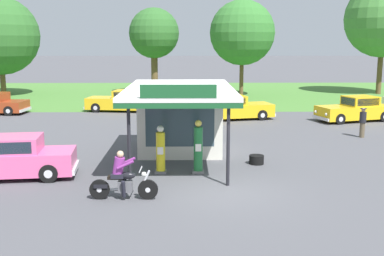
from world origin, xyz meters
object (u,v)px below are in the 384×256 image
featured_classic_sedan (4,159)px  spare_tire_stack (256,160)px  gas_pump_nearside (161,152)px  motorcycle_with_rider (122,179)px  parked_car_back_row_far_left (355,110)px  gas_pump_offside (198,149)px  parked_car_back_row_centre_right (230,109)px  parked_car_second_row_spare (124,102)px  bystander_strolling_foreground (363,122)px

featured_classic_sedan → spare_tire_stack: 9.73m
gas_pump_nearside → motorcycle_with_rider: gas_pump_nearside is taller
motorcycle_with_rider → parked_car_back_row_far_left: motorcycle_with_rider is taller
featured_classic_sedan → parked_car_back_row_far_left: size_ratio=1.05×
motorcycle_with_rider → gas_pump_nearside: bearing=70.9°
gas_pump_offside → parked_car_back_row_centre_right: (2.39, 12.61, -0.24)m
gas_pump_offside → featured_classic_sedan: gas_pump_offside is taller
parked_car_second_row_spare → spare_tire_stack: 16.74m
spare_tire_stack → bystander_strolling_foreground: bearing=40.5°
parked_car_second_row_spare → parked_car_back_row_far_left: 15.72m
gas_pump_offside → motorcycle_with_rider: size_ratio=0.94×
parked_car_back_row_centre_right → bystander_strolling_foreground: size_ratio=3.72×
spare_tire_stack → gas_pump_nearside: bearing=-161.1°
parked_car_second_row_spare → spare_tire_stack: size_ratio=9.02×
motorcycle_with_rider → featured_classic_sedan: 5.26m
gas_pump_offside → spare_tire_stack: bearing=28.5°
parked_car_second_row_spare → parked_car_back_row_centre_right: (7.28, -3.75, 0.01)m
gas_pump_offside → parked_car_second_row_spare: gas_pump_offside is taller
featured_classic_sedan → parked_car_back_row_far_left: bearing=35.8°
parked_car_second_row_spare → parked_car_back_row_far_left: parked_car_back_row_far_left is taller
gas_pump_offside → featured_classic_sedan: bearing=-175.6°
parked_car_back_row_far_left → bystander_strolling_foreground: 5.41m
parked_car_back_row_centre_right → parked_car_back_row_far_left: bearing=-5.2°
gas_pump_offside → parked_car_back_row_centre_right: gas_pump_offside is taller
parked_car_second_row_spare → spare_tire_stack: bearing=-64.1°
parked_car_second_row_spare → parked_car_back_row_far_left: bearing=-16.5°
motorcycle_with_rider → parked_car_back_row_far_left: (12.66, 14.94, 0.04)m
gas_pump_nearside → featured_classic_sedan: size_ratio=0.34×
motorcycle_with_rider → featured_classic_sedan: bearing=151.7°
motorcycle_with_rider → gas_pump_offside: bearing=50.8°
parked_car_back_row_centre_right → featured_classic_sedan: bearing=-125.8°
gas_pump_offside → parked_car_back_row_far_left: (10.18, 11.90, -0.24)m
parked_car_back_row_centre_right → spare_tire_stack: 11.31m
spare_tire_stack → parked_car_back_row_centre_right: bearing=90.2°
gas_pump_nearside → parked_car_back_row_far_left: 16.62m
parked_car_back_row_centre_right → bystander_strolling_foreground: 8.67m
spare_tire_stack → featured_classic_sedan: bearing=-168.9°
motorcycle_with_rider → parked_car_back_row_centre_right: motorcycle_with_rider is taller
motorcycle_with_rider → parked_car_back_row_centre_right: (4.86, 15.65, 0.05)m
gas_pump_offside → parked_car_back_row_far_left: gas_pump_offside is taller
parked_car_second_row_spare → parked_car_back_row_far_left: (15.08, -4.46, 0.01)m
parked_car_second_row_spare → featured_classic_sedan: bearing=-97.5°
motorcycle_with_rider → featured_classic_sedan: motorcycle_with_rider is taller
gas_pump_nearside → gas_pump_offside: gas_pump_offside is taller
gas_pump_offside → parked_car_back_row_far_left: size_ratio=0.40×
parked_car_back_row_far_left → spare_tire_stack: size_ratio=8.59×
spare_tire_stack → motorcycle_with_rider: bearing=-138.3°
featured_classic_sedan → parked_car_back_row_far_left: 21.31m
gas_pump_offside → featured_classic_sedan: (-7.11, -0.55, -0.23)m
gas_pump_nearside → gas_pump_offside: 1.43m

